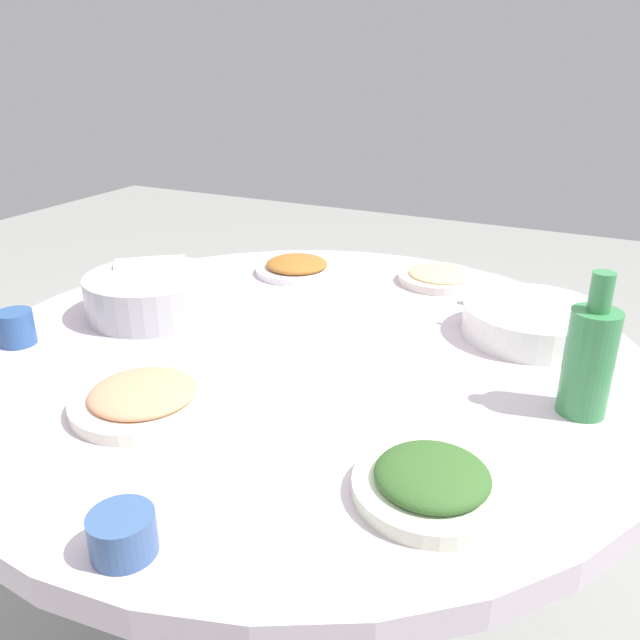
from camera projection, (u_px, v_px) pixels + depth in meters
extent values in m
plane|color=gray|center=(307.00, 634.00, 1.50)|extent=(8.00, 8.00, 0.00)
cylinder|color=#99999E|center=(307.00, 629.00, 1.49)|extent=(0.46, 0.46, 0.03)
cylinder|color=#99999E|center=(306.00, 508.00, 1.36)|extent=(0.15, 0.15, 0.67)
cylinder|color=silver|center=(304.00, 358.00, 1.22)|extent=(1.27, 1.27, 0.04)
cylinder|color=#B2B5BA|center=(151.00, 294.00, 1.35)|extent=(0.27, 0.27, 0.09)
ellipsoid|color=white|center=(151.00, 292.00, 1.34)|extent=(0.22, 0.22, 0.10)
cube|color=white|center=(150.00, 262.00, 1.39)|extent=(0.15, 0.14, 0.01)
cylinder|color=white|center=(534.00, 321.00, 1.25)|extent=(0.27, 0.27, 0.06)
cylinder|color=black|center=(533.00, 324.00, 1.25)|extent=(0.24, 0.24, 0.04)
cylinder|color=silver|center=(535.00, 311.00, 1.24)|extent=(0.30, 0.04, 0.01)
cylinder|color=silver|center=(144.00, 401.00, 1.00)|extent=(0.23, 0.23, 0.02)
ellipsoid|color=#E7916B|center=(143.00, 392.00, 1.00)|extent=(0.17, 0.17, 0.03)
cylinder|color=silver|center=(431.00, 488.00, 0.80)|extent=(0.20, 0.20, 0.02)
ellipsoid|color=#356029|center=(432.00, 475.00, 0.80)|extent=(0.15, 0.15, 0.04)
cylinder|color=silver|center=(440.00, 278.00, 1.54)|extent=(0.20, 0.20, 0.02)
ellipsoid|color=#DBB784|center=(440.00, 274.00, 1.54)|extent=(0.15, 0.15, 0.02)
cylinder|color=white|center=(297.00, 270.00, 1.61)|extent=(0.20, 0.20, 0.02)
ellipsoid|color=#A16326|center=(297.00, 264.00, 1.60)|extent=(0.15, 0.15, 0.03)
cylinder|color=#3A8B4E|center=(588.00, 363.00, 0.96)|extent=(0.07, 0.07, 0.17)
cylinder|color=#3A8B4E|center=(601.00, 292.00, 0.92)|extent=(0.03, 0.03, 0.06)
cylinder|color=#2B528E|center=(16.00, 328.00, 1.21)|extent=(0.07, 0.07, 0.07)
cylinder|color=#3A5A90|center=(123.00, 534.00, 0.71)|extent=(0.08, 0.08, 0.05)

